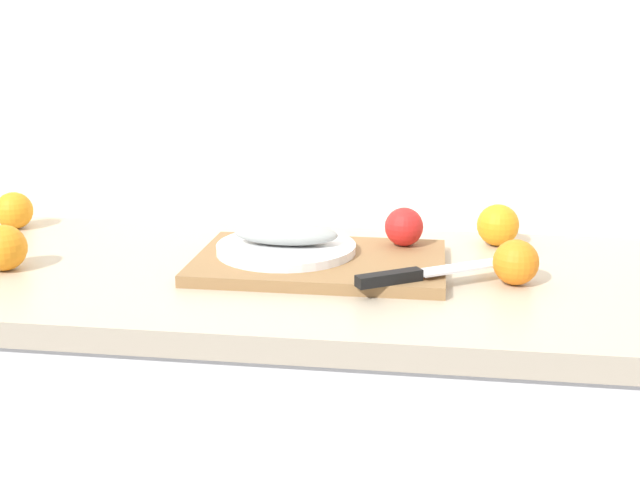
{
  "coord_description": "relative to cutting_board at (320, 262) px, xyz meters",
  "views": [
    {
      "loc": [
        0.25,
        -1.29,
        1.32
      ],
      "look_at": [
        0.06,
        0.02,
        0.95
      ],
      "focal_mm": 44.85,
      "sensor_mm": 36.0,
      "label": 1
    }
  ],
  "objects": [
    {
      "name": "cutting_board",
      "position": [
        0.0,
        0.0,
        0.0
      ],
      "size": [
        0.43,
        0.28,
        0.02
      ],
      "primitive_type": "cube",
      "color": "olive",
      "rests_on": "kitchen_counter"
    },
    {
      "name": "orange_0",
      "position": [
        -0.66,
        0.18,
        0.03
      ],
      "size": [
        0.08,
        0.08,
        0.08
      ],
      "primitive_type": "sphere",
      "color": "orange",
      "rests_on": "kitchen_counter"
    },
    {
      "name": "orange_3",
      "position": [
        -0.53,
        -0.09,
        0.03
      ],
      "size": [
        0.08,
        0.08,
        0.08
      ],
      "primitive_type": "sphere",
      "color": "orange",
      "rests_on": "kitchen_counter"
    },
    {
      "name": "tomato_0",
      "position": [
        0.14,
        0.09,
        0.04
      ],
      "size": [
        0.07,
        0.07,
        0.07
      ],
      "primitive_type": "sphere",
      "color": "red",
      "rests_on": "cutting_board"
    },
    {
      "name": "white_plate",
      "position": [
        -0.06,
        0.02,
        0.02
      ],
      "size": [
        0.24,
        0.24,
        0.01
      ],
      "primitive_type": "cylinder",
      "color": "white",
      "rests_on": "cutting_board"
    },
    {
      "name": "chef_knife",
      "position": [
        0.17,
        -0.1,
        0.02
      ],
      "size": [
        0.26,
        0.18,
        0.02
      ],
      "rotation": [
        0.0,
        0.0,
        0.56
      ],
      "color": "silver",
      "rests_on": "cutting_board"
    },
    {
      "name": "fish_fillet",
      "position": [
        -0.06,
        0.02,
        0.04
      ],
      "size": [
        0.18,
        0.08,
        0.04
      ],
      "primitive_type": "ellipsoid",
      "color": "#999E99",
      "rests_on": "white_plate"
    },
    {
      "name": "orange_1",
      "position": [
        0.33,
        -0.04,
        0.03
      ],
      "size": [
        0.07,
        0.07,
        0.07
      ],
      "primitive_type": "sphere",
      "color": "orange",
      "rests_on": "kitchen_counter"
    },
    {
      "name": "orange_2",
      "position": [
        0.31,
        0.19,
        0.03
      ],
      "size": [
        0.08,
        0.08,
        0.08
      ],
      "primitive_type": "sphere",
      "color": "orange",
      "rests_on": "kitchen_counter"
    },
    {
      "name": "back_wall",
      "position": [
        -0.06,
        0.31,
        0.34
      ],
      "size": [
        3.2,
        0.05,
        2.5
      ],
      "primitive_type": "cube",
      "color": "white",
      "rests_on": "ground_plane"
    }
  ]
}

